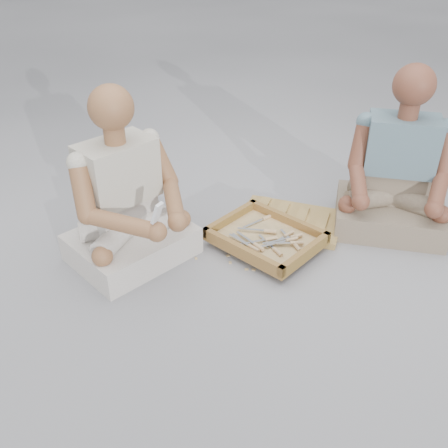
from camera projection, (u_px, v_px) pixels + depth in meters
The scene contains 31 objects.
ground at pixel (216, 280), 2.56m from camera, with size 60.00×60.00×0.00m, color #9A9A9F.
carved_panel at pixel (290, 221), 3.00m from camera, with size 0.59×0.40×0.04m, color olive.
tool_tray at pixel (266, 238), 2.77m from camera, with size 0.65×0.57×0.07m.
chisel_0 at pixel (295, 245), 2.68m from camera, with size 0.18×0.16×0.02m.
chisel_1 at pixel (251, 246), 2.66m from camera, with size 0.21×0.09×0.02m.
chisel_2 at pixel (286, 236), 2.76m from camera, with size 0.09×0.21×0.02m.
chisel_3 at pixel (256, 245), 2.68m from camera, with size 0.21×0.11×0.02m.
chisel_4 at pixel (265, 218), 2.93m from camera, with size 0.11×0.21×0.02m.
chisel_5 at pixel (293, 237), 2.74m from camera, with size 0.16×0.18×0.02m.
chisel_6 at pixel (251, 247), 2.68m from camera, with size 0.20×0.12×0.02m.
chisel_7 at pixel (293, 243), 2.69m from camera, with size 0.20×0.12×0.02m.
chisel_8 at pixel (288, 240), 2.71m from camera, with size 0.16×0.18×0.02m.
chisel_9 at pixel (267, 239), 2.73m from camera, with size 0.17×0.17×0.02m.
chisel_10 at pixel (275, 250), 2.65m from camera, with size 0.19×0.14×0.02m.
chisel_11 at pixel (266, 231), 2.79m from camera, with size 0.22×0.08×0.02m.
wood_chip_0 at pixel (234, 220), 3.04m from camera, with size 0.02×0.01×0.00m, color tan.
wood_chip_1 at pixel (230, 263), 2.68m from camera, with size 0.02×0.01×0.00m, color tan.
wood_chip_2 at pixel (261, 215), 3.09m from camera, with size 0.02×0.01×0.00m, color tan.
wood_chip_3 at pixel (196, 258), 2.71m from camera, with size 0.02×0.01×0.00m, color tan.
wood_chip_4 at pixel (254, 270), 2.62m from camera, with size 0.02×0.01×0.00m, color tan.
wood_chip_5 at pixel (314, 239), 2.87m from camera, with size 0.02×0.01×0.00m, color tan.
wood_chip_6 at pixel (248, 223), 3.01m from camera, with size 0.02×0.01×0.00m, color tan.
wood_chip_7 at pixel (258, 237), 2.89m from camera, with size 0.02×0.01×0.00m, color tan.
wood_chip_8 at pixel (248, 214), 3.10m from camera, with size 0.02×0.01×0.00m, color tan.
wood_chip_9 at pixel (252, 242), 2.85m from camera, with size 0.02×0.01×0.00m, color tan.
wood_chip_10 at pixel (247, 269), 2.63m from camera, with size 0.02×0.01×0.00m, color tan.
wood_chip_11 at pixel (228, 256), 2.73m from camera, with size 0.02×0.01×0.00m, color tan.
wood_chip_12 at pixel (200, 245), 2.82m from camera, with size 0.02×0.01×0.00m, color tan.
craftsman at pixel (127, 205), 2.57m from camera, with size 0.71×0.72×0.94m.
companion at pixel (396, 178), 2.83m from camera, with size 0.71×0.62×0.95m.
mobile_phone at pixel (157, 213), 2.25m from camera, with size 0.06×0.05×0.11m.
Camera 1 is at (0.96, -1.76, 1.61)m, focal length 40.00 mm.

